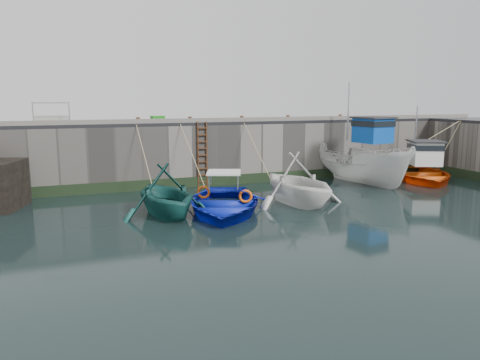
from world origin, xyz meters
name	(u,v)px	position (x,y,z in m)	size (l,w,h in m)	color
ground	(353,237)	(0.00, 0.00, 0.00)	(120.00, 120.00, 0.00)	black
quay_back	(224,150)	(0.00, 12.50, 1.50)	(30.00, 5.00, 3.00)	slate
road_back	(224,121)	(0.00, 12.50, 3.08)	(30.00, 5.00, 0.16)	black
kerb_back	(239,120)	(0.00, 10.15, 3.26)	(30.00, 0.30, 0.20)	slate
algae_back	(240,179)	(0.00, 9.96, 0.25)	(30.00, 0.08, 0.50)	black
ladder	(202,155)	(-2.00, 9.91, 1.59)	(0.51, 0.08, 3.20)	#3F1E0F
boat_near_white	(166,215)	(-4.91, 4.93, 0.00)	(3.65, 4.23, 2.23)	#164F4A
boat_near_white_rope	(148,196)	(-4.91, 8.72, 0.00)	(0.04, 3.65, 3.10)	tan
boat_near_blue	(224,211)	(-2.71, 4.69, 0.00)	(4.02, 5.63, 1.17)	#0C1EBA
boat_near_blue_rope	(196,193)	(-2.71, 8.59, 0.00)	(0.04, 3.83, 3.10)	tan
boat_near_blacktrim	(297,203)	(0.59, 4.91, 0.00)	(3.98, 4.62, 2.43)	silver
boat_near_blacktrim_rope	(261,187)	(0.59, 8.71, 0.00)	(0.04, 3.67, 3.10)	tan
boat_far_white	(363,163)	(5.97, 7.92, 1.05)	(3.39, 6.73, 5.48)	silver
boat_far_orange	(420,172)	(9.48, 7.67, 0.40)	(6.34, 7.17, 4.23)	#F8550D
fish_crate	(158,119)	(-3.84, 11.47, 3.30)	(0.64, 0.38, 0.29)	#1B8919
railing	(52,119)	(-8.75, 11.25, 3.36)	(1.60, 1.05, 1.00)	#A5A8AD
bollard_a	(138,120)	(-5.00, 10.25, 3.30)	(0.18, 0.18, 0.28)	#3F1E0F
bollard_b	(190,119)	(-2.50, 10.25, 3.30)	(0.18, 0.18, 0.28)	#3F1E0F
bollard_c	(242,119)	(0.20, 10.25, 3.30)	(0.18, 0.18, 0.28)	#3F1E0F
bollard_d	(288,118)	(2.80, 10.25, 3.30)	(0.18, 0.18, 0.28)	#3F1E0F
bollard_e	(340,117)	(6.00, 10.25, 3.30)	(0.18, 0.18, 0.28)	#3F1E0F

